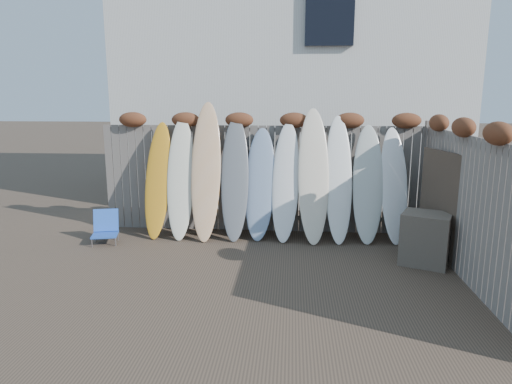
# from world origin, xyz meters

# --- Properties ---
(ground) EXTENTS (80.00, 80.00, 0.00)m
(ground) POSITION_xyz_m (0.00, 0.00, 0.00)
(ground) COLOR #493A2D
(back_fence) EXTENTS (6.05, 0.28, 2.24)m
(back_fence) POSITION_xyz_m (0.06, 2.39, 1.18)
(back_fence) COLOR slate
(back_fence) RESTS_ON ground
(right_fence) EXTENTS (0.28, 4.40, 2.24)m
(right_fence) POSITION_xyz_m (2.99, 0.25, 1.14)
(right_fence) COLOR slate
(right_fence) RESTS_ON ground
(house) EXTENTS (8.50, 5.50, 6.33)m
(house) POSITION_xyz_m (0.50, 6.50, 3.20)
(house) COLOR silver
(house) RESTS_ON ground
(beach_chair) EXTENTS (0.52, 0.54, 0.57)m
(beach_chair) POSITION_xyz_m (-2.68, 1.45, 0.26)
(beach_chair) COLOR blue
(beach_chair) RESTS_ON ground
(wooden_crate) EXTENTS (0.86, 0.80, 0.80)m
(wooden_crate) POSITION_xyz_m (2.62, 0.80, 0.40)
(wooden_crate) COLOR #69564E
(wooden_crate) RESTS_ON ground
(lattice_panel) EXTENTS (0.28, 1.12, 1.70)m
(lattice_panel) POSITION_xyz_m (2.90, 1.15, 0.85)
(lattice_panel) COLOR #453B2A
(lattice_panel) RESTS_ON ground
(surfboard_0) EXTENTS (0.54, 0.78, 2.07)m
(surfboard_0) POSITION_xyz_m (-1.85, 1.95, 1.04)
(surfboard_0) COLOR orange
(surfboard_0) RESTS_ON ground
(surfboard_1) EXTENTS (0.52, 0.78, 2.15)m
(surfboard_1) POSITION_xyz_m (-1.42, 1.93, 1.08)
(surfboard_1) COLOR silver
(surfboard_1) RESTS_ON ground
(surfboard_2) EXTENTS (0.54, 0.86, 2.44)m
(surfboard_2) POSITION_xyz_m (-0.95, 1.92, 1.22)
(surfboard_2) COLOR #DBB07C
(surfboard_2) RESTS_ON ground
(surfboard_3) EXTENTS (0.52, 0.78, 2.16)m
(surfboard_3) POSITION_xyz_m (-0.44, 1.93, 1.08)
(surfboard_3) COLOR slate
(surfboard_3) RESTS_ON ground
(surfboard_4) EXTENTS (0.60, 0.74, 1.97)m
(surfboard_4) POSITION_xyz_m (0.01, 1.98, 0.99)
(surfboard_4) COLOR #849ABC
(surfboard_4) RESTS_ON ground
(surfboard_5) EXTENTS (0.56, 0.78, 2.08)m
(surfboard_5) POSITION_xyz_m (0.47, 1.94, 1.04)
(surfboard_5) COLOR white
(surfboard_5) RESTS_ON ground
(surfboard_6) EXTENTS (0.58, 0.84, 2.33)m
(surfboard_6) POSITION_xyz_m (0.95, 1.90, 1.16)
(surfboard_6) COLOR #F3E4CA
(surfboard_6) RESTS_ON ground
(surfboard_7) EXTENTS (0.50, 0.79, 2.20)m
(surfboard_7) POSITION_xyz_m (1.40, 1.93, 1.10)
(surfboard_7) COLOR white
(surfboard_7) RESTS_ON ground
(surfboard_8) EXTENTS (0.56, 0.74, 2.04)m
(surfboard_8) POSITION_xyz_m (1.91, 1.95, 1.02)
(surfboard_8) COLOR silver
(surfboard_8) RESTS_ON ground
(surfboard_9) EXTENTS (0.54, 0.75, 2.00)m
(surfboard_9) POSITION_xyz_m (2.36, 1.96, 1.00)
(surfboard_9) COLOR white
(surfboard_9) RESTS_ON ground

